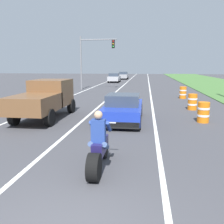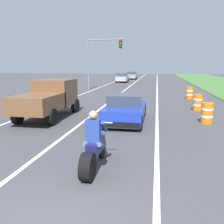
{
  "view_description": "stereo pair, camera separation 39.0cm",
  "coord_description": "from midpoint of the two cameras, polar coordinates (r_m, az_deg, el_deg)",
  "views": [
    {
      "loc": [
        1.33,
        -3.24,
        2.75
      ],
      "look_at": [
        0.08,
        5.88,
        1.0
      ],
      "focal_mm": 39.38,
      "sensor_mm": 36.0,
      "label": 1
    },
    {
      "loc": [
        1.72,
        -3.18,
        2.75
      ],
      "look_at": [
        0.08,
        5.88,
        1.0
      ],
      "focal_mm": 39.38,
      "sensor_mm": 36.0,
      "label": 2
    }
  ],
  "objects": [
    {
      "name": "lane_stripe_right_solid",
      "position": [
        23.37,
        8.49,
        3.89
      ],
      "size": [
        0.14,
        120.0,
        0.01
      ],
      "primitive_type": "cube",
      "color": "white",
      "rests_on": "ground"
    },
    {
      "name": "traffic_light_mast_near",
      "position": [
        28.68,
        -5.12,
        13.15
      ],
      "size": [
        4.23,
        0.34,
        6.0
      ],
      "color": "gray",
      "rests_on": "ground"
    },
    {
      "name": "motorcycle_with_rider",
      "position": [
        6.5,
        -4.86,
        -8.63
      ],
      "size": [
        0.7,
        2.21,
        1.62
      ],
      "color": "black",
      "rests_on": "ground"
    },
    {
      "name": "distant_car_far_ahead",
      "position": [
        40.98,
        0.25,
        7.98
      ],
      "size": [
        1.8,
        4.0,
        1.5
      ],
      "color": "#B2B2B7",
      "rests_on": "ground"
    },
    {
      "name": "construction_barrel_nearest",
      "position": [
        12.71,
        19.63,
        -0.05
      ],
      "size": [
        0.58,
        0.58,
        1.0
      ],
      "color": "orange",
      "rests_on": "ground"
    },
    {
      "name": "lane_stripe_left_solid",
      "position": [
        24.37,
        -8.73,
        4.16
      ],
      "size": [
        0.14,
        120.0,
        0.01
      ],
      "primitive_type": "cube",
      "color": "white",
      "rests_on": "ground"
    },
    {
      "name": "lane_stripe_centre_dashed",
      "position": [
        23.6,
        -0.3,
        4.07
      ],
      "size": [
        0.14,
        120.0,
        0.01
      ],
      "primitive_type": "cube",
      "color": "white",
      "rests_on": "ground"
    },
    {
      "name": "construction_barrel_far",
      "position": [
        21.54,
        15.65,
        4.37
      ],
      "size": [
        0.58,
        0.58,
        1.0
      ],
      "color": "orange",
      "rests_on": "ground"
    },
    {
      "name": "sports_car_blue",
      "position": [
        12.2,
        1.71,
        0.75
      ],
      "size": [
        1.84,
        4.3,
        1.37
      ],
      "color": "#1E38B2",
      "rests_on": "ground"
    },
    {
      "name": "distant_car_further_ahead",
      "position": [
        50.42,
        2.46,
        8.49
      ],
      "size": [
        1.8,
        4.0,
        1.5
      ],
      "color": "#99999E",
      "rests_on": "ground"
    },
    {
      "name": "pickup_truck_left_lane_brown",
      "position": [
        13.34,
        -16.13,
        3.26
      ],
      "size": [
        2.02,
        4.8,
        1.98
      ],
      "color": "brown",
      "rests_on": "ground"
    },
    {
      "name": "construction_barrel_mid",
      "position": [
        16.15,
        17.52,
        2.26
      ],
      "size": [
        0.58,
        0.58,
        1.0
      ],
      "color": "orange",
      "rests_on": "ground"
    }
  ]
}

